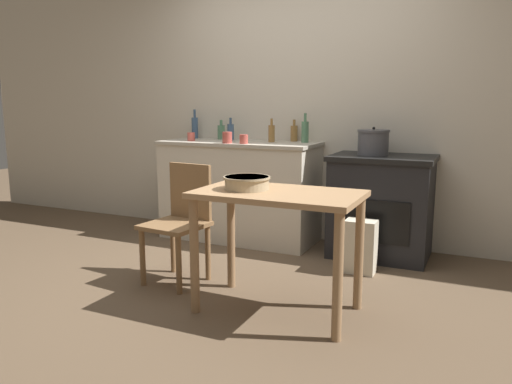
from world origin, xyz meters
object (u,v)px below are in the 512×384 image
stove (381,206)px  cup_mid_right (191,137)px  chair (181,219)px  bottle_center (305,131)px  work_table (278,213)px  bottle_left (195,127)px  flour_sack (360,246)px  bottle_far_left (221,132)px  bottle_mid_left (231,132)px  bottle_center_right (272,133)px  bottle_center_left (294,133)px  stock_pot (373,142)px  mixing_bowl_large (247,182)px  cup_far_right (244,139)px  cup_right (227,138)px

stove → cup_mid_right: (-1.76, -0.14, 0.54)m
chair → bottle_center: 1.53m
work_table → cup_mid_right: size_ratio=12.48×
bottle_left → stove: bearing=-5.5°
flour_sack → bottle_far_left: bearing=156.6°
bottle_mid_left → bottle_center: 0.75m
bottle_center_right → bottle_center: bearing=14.7°
cup_mid_right → bottle_mid_left: bearing=41.5°
work_table → bottle_center_left: size_ratio=4.94×
stock_pot → mixing_bowl_large: bearing=-107.9°
work_table → cup_far_right: size_ratio=12.19×
bottle_far_left → bottle_mid_left: bottle_mid_left is taller
chair → bottle_center_right: size_ratio=3.96×
mixing_bowl_large → bottle_left: bearing=130.3°
bottle_far_left → cup_mid_right: bottle_far_left is taller
mixing_bowl_large → bottle_left: size_ratio=1.01×
stock_pot → bottle_center_right: size_ratio=1.24×
flour_sack → bottle_mid_left: 1.75m
mixing_bowl_large → work_table: bearing=3.8°
stove → bottle_left: size_ratio=2.96×
bottle_mid_left → mixing_bowl_large: bearing=-59.1°
bottle_center → chair: bearing=-109.3°
bottle_center_right → cup_right: (-0.30, -0.30, -0.03)m
work_table → bottle_center: size_ratio=3.79×
work_table → bottle_far_left: size_ratio=5.28×
work_table → flour_sack: work_table is taller
flour_sack → bottle_far_left: (-1.57, 0.68, 0.80)m
work_table → bottle_center_left: 1.77m
bottle_center_left → bottle_center: bearing=-34.1°
bottle_left → bottle_center: bearing=-2.5°
bottle_center → cup_far_right: size_ratio=3.22×
bottle_far_left → flour_sack: bearing=-23.4°
bottle_center_left → cup_far_right: size_ratio=2.47×
cup_mid_right → mixing_bowl_large: bearing=-46.8°
flour_sack → bottle_center: bottle_center is taller
chair → bottle_mid_left: size_ratio=3.98×
bottle_center → cup_mid_right: size_ratio=3.29×
work_table → cup_right: (-0.98, 1.18, 0.36)m
bottle_mid_left → cup_right: size_ratio=2.11×
bottle_center_left → bottle_center: 0.17m
bottle_center_left → cup_right: bottle_center_left is taller
bottle_far_left → cup_right: bearing=-55.3°
bottle_center_right → cup_far_right: 0.32m
bottle_center → cup_right: (-0.60, -0.37, -0.05)m
stock_pot → cup_mid_right: (-1.67, -0.15, 0.01)m
stock_pot → bottle_center_left: bearing=164.4°
stove → mixing_bowl_large: 1.58m
bottle_center_right → cup_right: 0.42m
bottle_left → bottle_mid_left: bearing=-9.6°
stock_pot → bottle_center: bearing=169.2°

